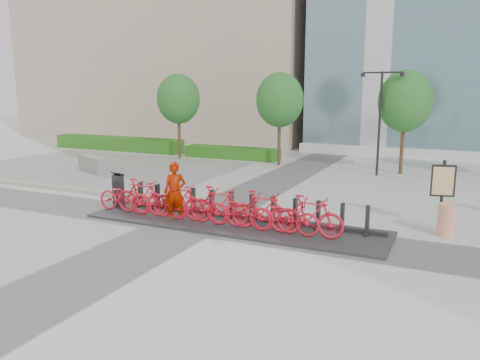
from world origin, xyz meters
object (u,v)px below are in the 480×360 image
at_px(jersey_barrier, 93,164).
at_px(bike_0, 124,196).
at_px(worker_red, 175,192).
at_px(kiosk, 118,190).
at_px(construction_barrel, 446,220).
at_px(map_sign, 443,184).

bearing_deg(jersey_barrier, bike_0, -21.13).
height_order(worker_red, jersey_barrier, worker_red).
bearing_deg(kiosk, jersey_barrier, 135.85).
bearing_deg(worker_red, bike_0, 157.68).
distance_m(bike_0, worker_red, 2.12).
relative_size(kiosk, construction_barrel, 1.32).
height_order(bike_0, map_sign, map_sign).
distance_m(worker_red, map_sign, 8.18).
relative_size(bike_0, kiosk, 1.63).
bearing_deg(jersey_barrier, map_sign, 8.88).
height_order(bike_0, jersey_barrier, bike_0).
height_order(kiosk, map_sign, map_sign).
xyz_separation_m(worker_red, construction_barrel, (7.88, 2.05, -0.49)).
xyz_separation_m(construction_barrel, map_sign, (-0.18, 0.70, 0.92)).
xyz_separation_m(kiosk, construction_barrel, (10.61, 1.49, -0.21)).
bearing_deg(jersey_barrier, worker_red, -14.11).
bearing_deg(bike_0, kiosk, 53.21).
distance_m(worker_red, jersey_barrier, 10.75).
relative_size(worker_red, map_sign, 0.92).
height_order(bike_0, kiosk, kiosk).
bearing_deg(jersey_barrier, construction_barrel, 6.73).
xyz_separation_m(kiosk, jersey_barrier, (-6.15, 5.46, -0.28)).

